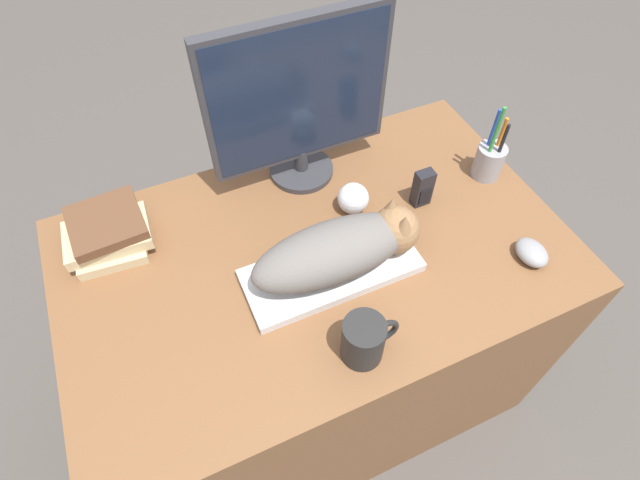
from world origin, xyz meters
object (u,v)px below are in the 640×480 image
at_px(monitor, 299,100).
at_px(baseball, 353,198).
at_px(coffee_mug, 364,340).
at_px(pen_cup, 489,160).
at_px(keyboard, 331,270).
at_px(computer_mouse, 532,253).
at_px(book_stack, 108,234).
at_px(phone, 423,188).
at_px(cat, 344,247).

xyz_separation_m(monitor, baseball, (0.07, -0.17, -0.19)).
relative_size(coffee_mug, pen_cup, 0.55).
relative_size(keyboard, pen_cup, 1.77).
distance_m(computer_mouse, pen_cup, 0.28).
distance_m(monitor, baseball, 0.27).
bearing_deg(baseball, book_stack, 166.98).
bearing_deg(phone, keyboard, -160.47).
bearing_deg(phone, baseball, 163.18).
xyz_separation_m(baseball, book_stack, (-0.57, 0.13, 0.00)).
height_order(pen_cup, book_stack, pen_cup).
xyz_separation_m(keyboard, coffee_mug, (-0.02, -0.20, 0.04)).
bearing_deg(baseball, pen_cup, -5.24).
relative_size(computer_mouse, pen_cup, 0.38).
xyz_separation_m(cat, book_stack, (-0.46, 0.29, -0.04)).
bearing_deg(coffee_mug, keyboard, 83.35).
xyz_separation_m(computer_mouse, pen_cup, (0.07, 0.27, 0.03)).
height_order(coffee_mug, book_stack, coffee_mug).
bearing_deg(computer_mouse, baseball, 135.22).
relative_size(monitor, book_stack, 2.26).
xyz_separation_m(pen_cup, book_stack, (-0.94, 0.16, -0.01)).
bearing_deg(cat, baseball, 56.85).
relative_size(pen_cup, baseball, 2.89).
xyz_separation_m(baseball, phone, (0.16, -0.05, 0.01)).
bearing_deg(book_stack, pen_cup, -9.97).
distance_m(pen_cup, book_stack, 0.95).
relative_size(cat, computer_mouse, 4.61).
bearing_deg(book_stack, computer_mouse, -26.48).
bearing_deg(keyboard, phone, 19.53).
bearing_deg(monitor, book_stack, -175.41).
relative_size(computer_mouse, coffee_mug, 0.70).
distance_m(cat, computer_mouse, 0.44).
bearing_deg(coffee_mug, cat, 75.19).
height_order(phone, book_stack, phone).
xyz_separation_m(keyboard, baseball, (0.13, 0.15, 0.03)).
distance_m(keyboard, book_stack, 0.52).
height_order(computer_mouse, pen_cup, pen_cup).
height_order(keyboard, coffee_mug, coffee_mug).
relative_size(cat, pen_cup, 1.75).
distance_m(phone, book_stack, 0.75).
distance_m(monitor, phone, 0.37).
distance_m(computer_mouse, baseball, 0.43).
bearing_deg(computer_mouse, phone, 119.04).
height_order(baseball, book_stack, book_stack).
xyz_separation_m(cat, coffee_mug, (-0.05, -0.20, -0.03)).
distance_m(cat, baseball, 0.19).
xyz_separation_m(keyboard, phone, (0.30, 0.10, 0.04)).
distance_m(coffee_mug, phone, 0.44).
bearing_deg(phone, computer_mouse, -60.96).
bearing_deg(monitor, pen_cup, -25.06).
distance_m(coffee_mug, pen_cup, 0.62).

